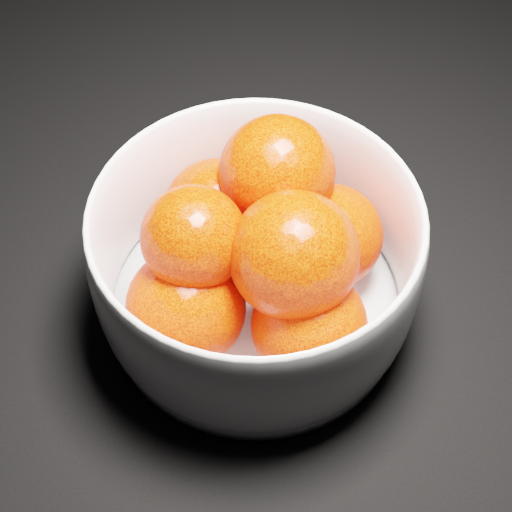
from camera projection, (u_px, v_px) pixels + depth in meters
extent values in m
cube|color=black|center=(320.00, 81.00, 0.69)|extent=(3.00, 3.00, 0.00)
cylinder|color=white|center=(256.00, 301.00, 0.52)|extent=(0.21, 0.21, 0.01)
sphere|color=#F32906|center=(330.00, 236.00, 0.50)|extent=(0.07, 0.07, 0.07)
sphere|color=#F32906|center=(217.00, 213.00, 0.52)|extent=(0.08, 0.08, 0.08)
sphere|color=#F32906|center=(186.00, 307.00, 0.47)|extent=(0.08, 0.08, 0.08)
sphere|color=#F32906|center=(309.00, 326.00, 0.46)|extent=(0.08, 0.08, 0.08)
sphere|color=#F32906|center=(277.00, 173.00, 0.48)|extent=(0.08, 0.08, 0.08)
sphere|color=#F32906|center=(194.00, 238.00, 0.45)|extent=(0.07, 0.07, 0.07)
sphere|color=#F32906|center=(294.00, 255.00, 0.44)|extent=(0.08, 0.08, 0.08)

